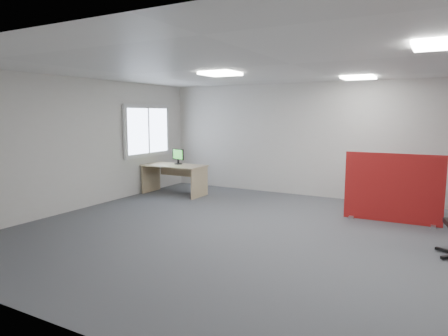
% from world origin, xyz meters
% --- Properties ---
extents(floor, '(9.00, 9.00, 0.00)m').
position_xyz_m(floor, '(0.00, 0.00, 0.00)').
color(floor, '#4E5156').
rests_on(floor, ground).
extents(ceiling, '(9.00, 7.00, 0.02)m').
position_xyz_m(ceiling, '(0.00, 0.00, 2.70)').
color(ceiling, white).
rests_on(ceiling, wall_back).
extents(wall_back, '(9.00, 0.02, 2.70)m').
position_xyz_m(wall_back, '(0.00, 3.50, 1.35)').
color(wall_back, silver).
rests_on(wall_back, floor).
extents(wall_front, '(9.00, 0.02, 2.70)m').
position_xyz_m(wall_front, '(0.00, -3.50, 1.35)').
color(wall_front, silver).
rests_on(wall_front, floor).
extents(wall_left, '(0.02, 7.00, 2.70)m').
position_xyz_m(wall_left, '(-4.50, 0.00, 1.35)').
color(wall_left, silver).
rests_on(wall_left, floor).
extents(window, '(0.06, 1.70, 1.30)m').
position_xyz_m(window, '(-4.44, 2.00, 1.55)').
color(window, white).
rests_on(window, wall_left).
extents(ceiling_lights, '(4.10, 4.10, 0.04)m').
position_xyz_m(ceiling_lights, '(0.33, 0.67, 2.67)').
color(ceiling_lights, white).
rests_on(ceiling_lights, ceiling).
extents(red_divider, '(1.68, 0.30, 1.26)m').
position_xyz_m(red_divider, '(1.30, 1.90, 0.62)').
color(red_divider, '#A61518').
rests_on(red_divider, floor).
extents(second_desk, '(1.52, 0.76, 0.73)m').
position_xyz_m(second_desk, '(-3.68, 2.09, 0.55)').
color(second_desk, tan).
rests_on(second_desk, floor).
extents(monitor_second, '(0.41, 0.19, 0.38)m').
position_xyz_m(monitor_second, '(-3.68, 2.22, 0.94)').
color(monitor_second, black).
rests_on(monitor_second, second_desk).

